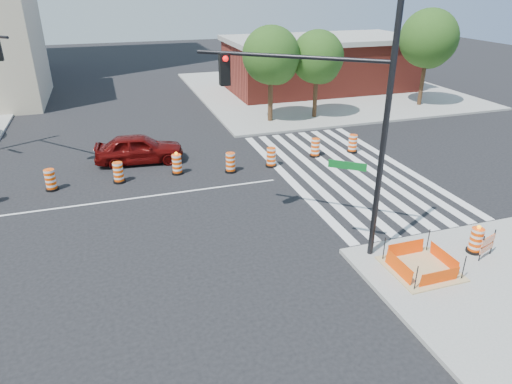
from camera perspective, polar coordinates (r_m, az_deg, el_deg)
ground at (r=21.46m, az=-15.68°, el=-0.86°), size 120.00×120.00×0.00m
sidewalk_ne at (r=42.64m, az=7.90°, el=12.61°), size 22.00×22.00×0.15m
crosswalk_east at (r=24.21m, az=10.99°, el=2.64°), size 6.75×13.50×0.01m
lane_centerline at (r=21.45m, az=-15.68°, el=-0.85°), size 14.00×0.12×0.01m
excavation_pit at (r=16.51m, az=19.90°, el=-8.87°), size 2.20×2.20×0.90m
brick_storefront at (r=42.22m, az=8.08°, el=15.58°), size 16.50×8.50×4.60m
red_coupe at (r=25.42m, az=-14.39°, el=5.29°), size 4.79×2.31×1.58m
signal_pole_se at (r=15.14m, az=9.22°, el=10.29°), size 5.20×4.13×8.59m
pit_drum at (r=18.06m, az=25.78°, el=-5.53°), size 0.55×0.55×1.08m
barricade at (r=17.83m, az=26.97°, el=-5.81°), size 0.81×0.31×0.99m
tree_north_c at (r=31.32m, az=1.94°, el=16.34°), size 3.82×3.80×6.46m
tree_north_d at (r=32.61m, az=7.70°, el=16.05°), size 3.58×3.58×6.09m
tree_north_e at (r=37.94m, az=20.76°, el=17.17°), size 4.27×4.27×7.25m
median_drum_3 at (r=23.45m, az=-24.28°, el=1.32°), size 0.60×0.60×1.02m
median_drum_4 at (r=23.20m, az=-16.81°, el=2.27°), size 0.60×0.60×1.02m
median_drum_5 at (r=23.57m, az=-9.85°, el=3.38°), size 0.60×0.60×1.18m
median_drum_6 at (r=23.49m, az=-3.21°, el=3.62°), size 0.60×0.60×1.02m
median_drum_7 at (r=24.19m, az=1.91°, el=4.29°), size 0.60×0.60×1.02m
median_drum_8 at (r=25.83m, az=7.42°, el=5.46°), size 0.60×0.60×1.02m
median_drum_9 at (r=26.86m, az=11.99°, el=5.88°), size 0.60×0.60×1.02m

